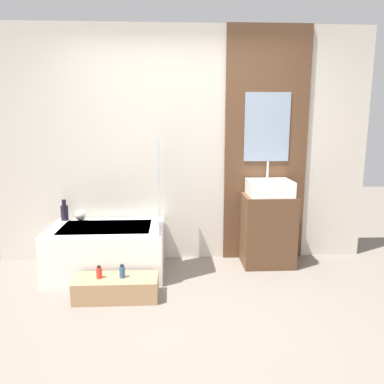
# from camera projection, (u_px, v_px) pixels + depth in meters

# --- Properties ---
(ground_plane) EXTENTS (12.00, 12.00, 0.00)m
(ground_plane) POSITION_uv_depth(u_px,v_px,m) (188.00, 330.00, 2.89)
(ground_plane) COLOR slate
(wall_tiled_back) EXTENTS (4.20, 0.06, 2.60)m
(wall_tiled_back) POSITION_uv_depth(u_px,v_px,m) (182.00, 147.00, 4.19)
(wall_tiled_back) COLOR beige
(wall_tiled_back) RESTS_ON ground_plane
(wall_wood_accent) EXTENTS (0.93, 0.04, 2.60)m
(wall_wood_accent) POSITION_uv_depth(u_px,v_px,m) (266.00, 146.00, 4.18)
(wall_wood_accent) COLOR brown
(wall_wood_accent) RESTS_ON ground_plane
(bathtub) EXTENTS (1.18, 0.76, 0.51)m
(bathtub) POSITION_uv_depth(u_px,v_px,m) (107.00, 250.00, 3.93)
(bathtub) COLOR white
(bathtub) RESTS_ON ground_plane
(glass_shower_screen) EXTENTS (0.01, 0.52, 0.96)m
(glass_shower_screen) POSITION_uv_depth(u_px,v_px,m) (159.00, 182.00, 3.72)
(glass_shower_screen) COLOR silver
(glass_shower_screen) RESTS_ON bathtub
(wooden_step_bench) EXTENTS (0.75, 0.31, 0.20)m
(wooden_step_bench) POSITION_uv_depth(u_px,v_px,m) (117.00, 288.00, 3.39)
(wooden_step_bench) COLOR #A87F56
(wooden_step_bench) RESTS_ON ground_plane
(vanity_cabinet) EXTENTS (0.56, 0.41, 0.79)m
(vanity_cabinet) POSITION_uv_depth(u_px,v_px,m) (268.00, 230.00, 4.14)
(vanity_cabinet) COLOR brown
(vanity_cabinet) RESTS_ON ground_plane
(sink) EXTENTS (0.47, 0.39, 0.36)m
(sink) POSITION_uv_depth(u_px,v_px,m) (270.00, 188.00, 4.05)
(sink) COLOR white
(sink) RESTS_ON vanity_cabinet
(vase_tall_dark) EXTENTS (0.08, 0.08, 0.23)m
(vase_tall_dark) POSITION_uv_depth(u_px,v_px,m) (64.00, 212.00, 4.12)
(vase_tall_dark) COLOR black
(vase_tall_dark) RESTS_ON bathtub
(vase_round_light) EXTENTS (0.12, 0.12, 0.12)m
(vase_round_light) POSITION_uv_depth(u_px,v_px,m) (80.00, 215.00, 4.12)
(vase_round_light) COLOR silver
(vase_round_light) RESTS_ON bathtub
(bottle_soap_primary) EXTENTS (0.05, 0.05, 0.12)m
(bottle_soap_primary) POSITION_uv_depth(u_px,v_px,m) (99.00, 272.00, 3.36)
(bottle_soap_primary) COLOR red
(bottle_soap_primary) RESTS_ON wooden_step_bench
(bottle_soap_secondary) EXTENTS (0.05, 0.05, 0.12)m
(bottle_soap_secondary) POSITION_uv_depth(u_px,v_px,m) (122.00, 272.00, 3.37)
(bottle_soap_secondary) COLOR #2D567A
(bottle_soap_secondary) RESTS_ON wooden_step_bench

